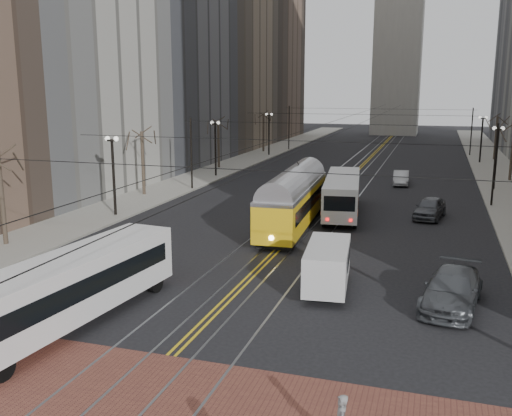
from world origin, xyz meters
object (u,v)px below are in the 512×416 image
Objects in this scene: transit_bus at (70,291)px; streetcar at (294,204)px; cargo_van at (327,268)px; sedan_parked at (452,289)px; sedan_silver at (401,178)px; sedan_grey at (430,208)px; rear_bus at (342,196)px.

transit_bus is 19.14m from streetcar.
cargo_van is 5.52m from sedan_parked.
streetcar is 2.70× the size of cargo_van.
sedan_silver is (5.86, 19.76, -0.87)m from streetcar.
cargo_van is 1.18× the size of sedan_silver.
streetcar is 10.39m from sedan_grey.
streetcar is at bearing -109.59° from sedan_silver.
transit_bus is at bearing -146.62° from sedan_parked.
cargo_van is at bearing -175.59° from sedan_parked.
streetcar is at bearing 82.32° from transit_bus.
cargo_van reaches higher than sedan_silver.
streetcar reaches higher than sedan_parked.
streetcar is 12.45m from cargo_van.
rear_bus is at bearing 59.54° from streetcar.
sedan_parked is (10.00, -12.03, -0.77)m from streetcar.
sedan_grey is 0.83× the size of sedan_parked.
streetcar is at bearing 138.64° from sedan_parked.
cargo_van is at bearing 43.86° from transit_bus.
streetcar is 3.19× the size of sedan_silver.
sedan_parked is at bearing -85.65° from sedan_silver.
sedan_silver is at bearing 111.56° from sedan_grey.
streetcar reaches higher than sedan_silver.
rear_bus is 6.34m from sedan_grey.
rear_bus is at bearing 90.79° from cargo_van.
streetcar is at bearing -138.04° from sedan_grey.
sedan_silver is at bearing 70.28° from rear_bus.
transit_bus is 39.75m from sedan_silver.
transit_bus reaches higher than sedan_grey.
rear_bus is (2.52, 4.83, -0.13)m from streetcar.
sedan_grey is at bearing 29.07° from streetcar.
cargo_van is (4.50, -11.60, -0.48)m from streetcar.
sedan_grey is at bearing 69.83° from cargo_van.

